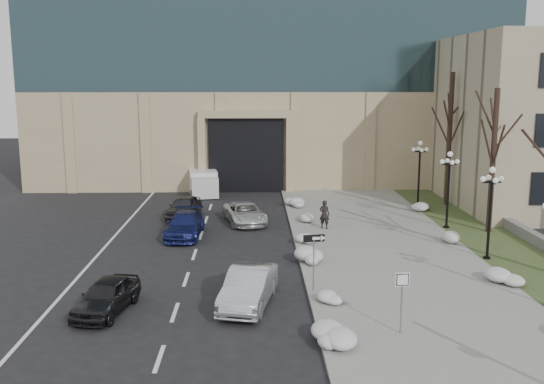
{
  "coord_description": "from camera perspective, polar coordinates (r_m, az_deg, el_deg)",
  "views": [
    {
      "loc": [
        -3.4,
        -16.45,
        8.89
      ],
      "look_at": [
        -2.5,
        12.84,
        3.5
      ],
      "focal_mm": 40.0,
      "sensor_mm": 36.0,
      "label": 1
    }
  ],
  "objects": [
    {
      "name": "sidewalk",
      "position": [
        32.45,
        10.63,
        -5.55
      ],
      "size": [
        9.0,
        40.0,
        0.12
      ],
      "primitive_type": "cube",
      "color": "gray",
      "rests_on": "ground"
    },
    {
      "name": "curb",
      "position": [
        31.79,
        2.65,
        -5.7
      ],
      "size": [
        0.3,
        40.0,
        0.14
      ],
      "primitive_type": "cube",
      "color": "gray",
      "rests_on": "ground"
    },
    {
      "name": "grass_strip",
      "position": [
        34.42,
        21.31,
        -5.19
      ],
      "size": [
        4.0,
        40.0,
        0.1
      ],
      "primitive_type": "cube",
      "color": "#374723",
      "rests_on": "ground"
    },
    {
      "name": "stone_wall",
      "position": [
        36.92,
        23.0,
        -3.8
      ],
      "size": [
        0.5,
        30.0,
        0.7
      ],
      "primitive_type": "cube",
      "color": "gray",
      "rests_on": "ground"
    },
    {
      "name": "car_a",
      "position": [
        24.68,
        -15.31,
        -9.42
      ],
      "size": [
        2.32,
        4.15,
        1.34
      ],
      "primitive_type": "imported",
      "rotation": [
        0.0,
        0.0,
        -0.2
      ],
      "color": "black",
      "rests_on": "ground"
    },
    {
      "name": "car_b",
      "position": [
        24.53,
        -2.21,
        -8.93
      ],
      "size": [
        2.54,
        4.87,
        1.53
      ],
      "primitive_type": "imported",
      "rotation": [
        0.0,
        0.0,
        -0.21
      ],
      "color": "#B6B9BE",
      "rests_on": "ground"
    },
    {
      "name": "car_c",
      "position": [
        35.37,
        -8.21,
        -3.1
      ],
      "size": [
        2.11,
        4.81,
        1.37
      ],
      "primitive_type": "imported",
      "rotation": [
        0.0,
        0.0,
        -0.04
      ],
      "color": "navy",
      "rests_on": "ground"
    },
    {
      "name": "car_d",
      "position": [
        38.31,
        -2.57,
        -2.01
      ],
      "size": [
        3.16,
        5.03,
        1.29
      ],
      "primitive_type": "imported",
      "rotation": [
        0.0,
        0.0,
        0.23
      ],
      "color": "silver",
      "rests_on": "ground"
    },
    {
      "name": "car_e",
      "position": [
        40.25,
        -8.29,
        -1.4
      ],
      "size": [
        2.31,
        4.42,
        1.44
      ],
      "primitive_type": "imported",
      "rotation": [
        0.0,
        0.0,
        -0.15
      ],
      "color": "#323136",
      "rests_on": "ground"
    },
    {
      "name": "pedestrian",
      "position": [
        36.54,
        4.96,
        -2.11
      ],
      "size": [
        0.75,
        0.63,
        1.73
      ],
      "primitive_type": "imported",
      "rotation": [
        0.0,
        0.0,
        2.73
      ],
      "color": "black",
      "rests_on": "sidewalk"
    },
    {
      "name": "box_truck",
      "position": [
        48.8,
        -6.53,
        0.97
      ],
      "size": [
        2.91,
        6.28,
        1.92
      ],
      "rotation": [
        0.0,
        0.0,
        0.14
      ],
      "color": "silver",
      "rests_on": "ground"
    },
    {
      "name": "one_way_sign",
      "position": [
        25.44,
        4.32,
        -5.0
      ],
      "size": [
        0.97,
        0.28,
        2.59
      ],
      "rotation": [
        0.0,
        0.0,
        0.16
      ],
      "color": "slate",
      "rests_on": "ground"
    },
    {
      "name": "keep_sign",
      "position": [
        21.83,
        12.14,
        -8.98
      ],
      "size": [
        0.5,
        0.09,
        2.35
      ],
      "rotation": [
        0.0,
        0.0,
        0.06
      ],
      "color": "slate",
      "rests_on": "ground"
    },
    {
      "name": "snow_clump_b",
      "position": [
        21.17,
        6.26,
        -13.59
      ],
      "size": [
        1.1,
        1.6,
        0.36
      ],
      "primitive_type": "ellipsoid",
      "color": "silver",
      "rests_on": "sidewalk"
    },
    {
      "name": "snow_clump_c",
      "position": [
        24.77,
        5.37,
        -9.91
      ],
      "size": [
        1.1,
        1.6,
        0.36
      ],
      "primitive_type": "ellipsoid",
      "color": "silver",
      "rests_on": "sidewalk"
    },
    {
      "name": "snow_clump_d",
      "position": [
        29.78,
        3.89,
        -6.37
      ],
      "size": [
        1.1,
        1.6,
        0.36
      ],
      "primitive_type": "ellipsoid",
      "color": "silver",
      "rests_on": "sidewalk"
    },
    {
      "name": "snow_clump_e",
      "position": [
        33.25,
        3.64,
        -4.57
      ],
      "size": [
        1.1,
        1.6,
        0.36
      ],
      "primitive_type": "ellipsoid",
      "color": "silver",
      "rests_on": "sidewalk"
    },
    {
      "name": "snow_clump_f",
      "position": [
        38.16,
        2.93,
        -2.6
      ],
      "size": [
        1.1,
        1.6,
        0.36
      ],
      "primitive_type": "ellipsoid",
      "color": "silver",
      "rests_on": "sidewalk"
    },
    {
      "name": "snow_clump_g",
      "position": [
        42.96,
        2.01,
        -1.12
      ],
      "size": [
        1.1,
        1.6,
        0.36
      ],
      "primitive_type": "ellipsoid",
      "color": "silver",
      "rests_on": "sidewalk"
    },
    {
      "name": "snow_clump_i",
      "position": [
        28.54,
        20.94,
        -7.81
      ],
      "size": [
        1.1,
        1.6,
        0.36
      ],
      "primitive_type": "ellipsoid",
      "color": "silver",
      "rests_on": "sidewalk"
    },
    {
      "name": "snow_clump_j",
      "position": [
        34.86,
        16.8,
        -4.3
      ],
      "size": [
        1.1,
        1.6,
        0.36
      ],
      "primitive_type": "ellipsoid",
      "color": "silver",
      "rests_on": "sidewalk"
    },
    {
      "name": "snow_clump_k",
      "position": [
        42.98,
        13.44,
        -1.4
      ],
      "size": [
        1.1,
        1.6,
        0.36
      ],
      "primitive_type": "ellipsoid",
      "color": "silver",
      "rests_on": "sidewalk"
    },
    {
      "name": "lamppost_b",
      "position": [
        31.76,
        19.89,
        -0.76
      ],
      "size": [
        1.18,
        1.18,
        4.76
      ],
      "color": "black",
      "rests_on": "ground"
    },
    {
      "name": "lamppost_c",
      "position": [
        37.78,
        16.3,
        1.14
      ],
      "size": [
        1.18,
        1.18,
        4.76
      ],
      "color": "black",
      "rests_on": "ground"
    },
    {
      "name": "lamppost_d",
      "position": [
        43.94,
        13.71,
        2.52
      ],
      "size": [
        1.18,
        1.18,
        4.76
      ],
      "color": "black",
      "rests_on": "ground"
    },
    {
      "name": "tree_mid",
      "position": [
        37.3,
        20.19,
        4.58
      ],
      "size": [
        3.2,
        3.2,
        8.5
      ],
      "color": "black",
      "rests_on": "ground"
    },
    {
      "name": "tree_far",
      "position": [
        44.75,
        16.44,
        6.49
      ],
      "size": [
        3.2,
        3.2,
        9.5
      ],
      "color": "black",
      "rests_on": "ground"
    }
  ]
}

